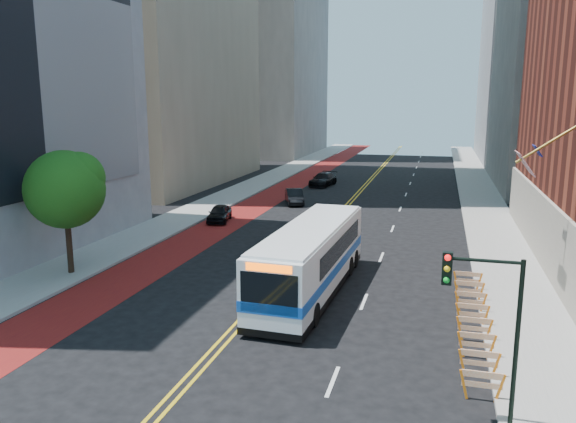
# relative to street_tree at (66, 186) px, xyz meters

# --- Properties ---
(ground) EXTENTS (160.00, 160.00, 0.00)m
(ground) POSITION_rel_street_tree_xyz_m (11.24, -6.04, -4.91)
(ground) COLOR black
(ground) RESTS_ON ground
(sidewalk_left) EXTENTS (4.00, 140.00, 0.15)m
(sidewalk_left) POSITION_rel_street_tree_xyz_m (-0.76, 23.96, -4.84)
(sidewalk_left) COLOR gray
(sidewalk_left) RESTS_ON ground
(sidewalk_right) EXTENTS (4.00, 140.00, 0.15)m
(sidewalk_right) POSITION_rel_street_tree_xyz_m (23.24, 23.96, -4.84)
(sidewalk_right) COLOR gray
(sidewalk_right) RESTS_ON ground
(bus_lane_paint) EXTENTS (3.60, 140.00, 0.01)m
(bus_lane_paint) POSITION_rel_street_tree_xyz_m (3.14, 23.96, -4.91)
(bus_lane_paint) COLOR maroon
(bus_lane_paint) RESTS_ON ground
(center_line_inner) EXTENTS (0.14, 140.00, 0.01)m
(center_line_inner) POSITION_rel_street_tree_xyz_m (11.06, 23.96, -4.91)
(center_line_inner) COLOR gold
(center_line_inner) RESTS_ON ground
(center_line_outer) EXTENTS (0.14, 140.00, 0.01)m
(center_line_outer) POSITION_rel_street_tree_xyz_m (11.42, 23.96, -4.91)
(center_line_outer) COLOR gold
(center_line_outer) RESTS_ON ground
(lane_dashes) EXTENTS (0.14, 98.20, 0.01)m
(lane_dashes) POSITION_rel_street_tree_xyz_m (16.04, 31.96, -4.90)
(lane_dashes) COLOR silver
(lane_dashes) RESTS_ON ground
(construction_barriers) EXTENTS (1.42, 10.91, 1.00)m
(construction_barriers) POSITION_rel_street_tree_xyz_m (20.84, -2.62, -4.24)
(construction_barriers) COLOR orange
(construction_barriers) RESTS_ON ground
(street_tree) EXTENTS (4.20, 4.20, 6.70)m
(street_tree) POSITION_rel_street_tree_xyz_m (0.00, 0.00, 0.00)
(street_tree) COLOR black
(street_tree) RESTS_ON sidewalk_left
(traffic_signal) EXTENTS (2.21, 0.34, 5.07)m
(traffic_signal) POSITION_rel_street_tree_xyz_m (20.66, -9.55, -1.19)
(traffic_signal) COLOR black
(traffic_signal) RESTS_ON sidewalk_right
(transit_bus) EXTENTS (3.24, 12.54, 3.42)m
(transit_bus) POSITION_rel_street_tree_xyz_m (13.32, 0.62, -3.13)
(transit_bus) COLOR white
(transit_bus) RESTS_ON ground
(car_a) EXTENTS (2.22, 4.05, 1.30)m
(car_a) POSITION_rel_street_tree_xyz_m (2.59, 15.00, -4.26)
(car_a) COLOR black
(car_a) RESTS_ON ground
(car_b) EXTENTS (2.80, 4.39, 1.37)m
(car_b) POSITION_rel_street_tree_xyz_m (6.39, 23.94, -4.23)
(car_b) COLOR black
(car_b) RESTS_ON ground
(car_c) EXTENTS (2.71, 5.21, 1.44)m
(car_c) POSITION_rel_street_tree_xyz_m (6.70, 35.58, -4.19)
(car_c) COLOR black
(car_c) RESTS_ON ground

